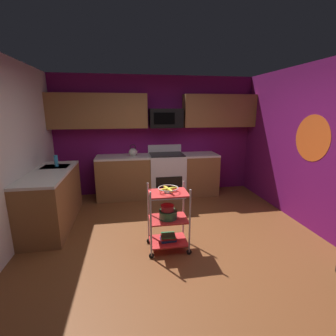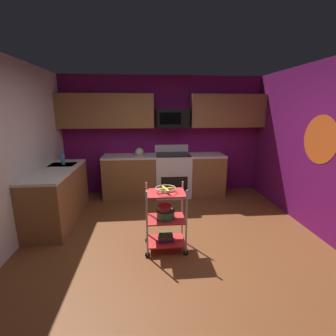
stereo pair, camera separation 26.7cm
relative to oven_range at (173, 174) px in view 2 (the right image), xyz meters
name	(u,v)px [view 2 (the right image)]	position (x,y,z in m)	size (l,w,h in m)	color
floor	(175,247)	(-0.19, -2.10, -0.50)	(4.40, 4.80, 0.04)	brown
wall_back	(163,136)	(-0.19, 0.33, 0.82)	(4.52, 0.06, 2.60)	#6B1156
wall_flower_decal	(320,140)	(2.01, -1.78, 0.97)	(0.73, 0.73, 0.00)	#E5591E
counter_run	(129,182)	(-0.93, -0.44, -0.01)	(3.52, 2.24, 0.92)	brown
oven_range	(173,174)	(0.00, 0.00, 0.00)	(0.76, 0.65, 1.10)	white
upper_cabinets	(162,111)	(-0.23, 0.13, 1.37)	(4.40, 0.33, 0.70)	brown
microwave	(172,118)	(0.00, 0.10, 1.22)	(0.70, 0.39, 0.40)	black
rolling_cart	(166,219)	(-0.33, -2.16, -0.03)	(0.57, 0.39, 0.91)	silver
fruit_bowl	(166,189)	(-0.33, -2.16, 0.40)	(0.27, 0.27, 0.07)	silver
mixing_bowl_large	(166,214)	(-0.33, -2.16, 0.04)	(0.25, 0.25, 0.11)	#387F4C
mixing_bowl_small	(165,208)	(-0.34, -2.17, 0.14)	(0.18, 0.18, 0.08)	maroon
book_stack	(166,237)	(-0.33, -2.16, -0.31)	(0.22, 0.19, 0.08)	#1E4C8C
kettle	(139,152)	(-0.72, 0.00, 0.52)	(0.21, 0.18, 0.26)	beige
dish_soap_bottle	(63,159)	(-2.06, -0.77, 0.54)	(0.06, 0.06, 0.20)	#2D8CBF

